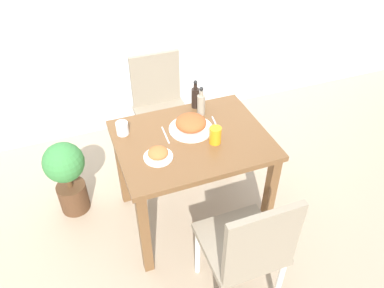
{
  "coord_description": "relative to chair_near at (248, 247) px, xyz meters",
  "views": [
    {
      "loc": [
        -0.65,
        -1.72,
        2.18
      ],
      "look_at": [
        0.0,
        0.0,
        0.68
      ],
      "focal_mm": 35.0,
      "sensor_mm": 36.0,
      "label": 1
    }
  ],
  "objects": [
    {
      "name": "ground_plane",
      "position": [
        -0.04,
        0.72,
        -0.51
      ],
      "size": [
        16.0,
        16.0,
        0.0
      ],
      "primitive_type": "plane",
      "color": "tan"
    },
    {
      "name": "dining_table",
      "position": [
        -0.04,
        0.72,
        0.09
      ],
      "size": [
        0.95,
        0.74,
        0.73
      ],
      "color": "brown",
      "rests_on": "ground_plane"
    },
    {
      "name": "chair_near",
      "position": [
        0.0,
        0.0,
        0.0
      ],
      "size": [
        0.42,
        0.42,
        0.9
      ],
      "rotation": [
        0.0,
        0.0,
        3.14
      ],
      "color": "gray",
      "rests_on": "ground_plane"
    },
    {
      "name": "chair_far",
      "position": [
        -0.03,
        1.47,
        0.0
      ],
      "size": [
        0.42,
        0.42,
        0.9
      ],
      "color": "gray",
      "rests_on": "ground_plane"
    },
    {
      "name": "food_plate",
      "position": [
        -0.02,
        0.8,
        0.26
      ],
      "size": [
        0.28,
        0.28,
        0.1
      ],
      "color": "white",
      "rests_on": "dining_table"
    },
    {
      "name": "side_plate",
      "position": [
        -0.3,
        0.61,
        0.24
      ],
      "size": [
        0.17,
        0.17,
        0.06
      ],
      "color": "white",
      "rests_on": "dining_table"
    },
    {
      "name": "drink_cup",
      "position": [
        -0.44,
        0.91,
        0.26
      ],
      "size": [
        0.08,
        0.08,
        0.08
      ],
      "color": "white",
      "rests_on": "dining_table"
    },
    {
      "name": "juice_glass",
      "position": [
        0.07,
        0.63,
        0.27
      ],
      "size": [
        0.07,
        0.07,
        0.11
      ],
      "color": "orange",
      "rests_on": "dining_table"
    },
    {
      "name": "sauce_bottle",
      "position": [
        0.11,
        0.94,
        0.29
      ],
      "size": [
        0.05,
        0.05,
        0.21
      ],
      "color": "gray",
      "rests_on": "dining_table"
    },
    {
      "name": "condiment_bottle",
      "position": [
        0.1,
        1.04,
        0.29
      ],
      "size": [
        0.05,
        0.05,
        0.21
      ],
      "color": "black",
      "rests_on": "dining_table"
    },
    {
      "name": "fork_utensil",
      "position": [
        -0.19,
        0.8,
        0.22
      ],
      "size": [
        0.02,
        0.18,
        0.0
      ],
      "rotation": [
        0.0,
        0.0,
        1.52
      ],
      "color": "silver",
      "rests_on": "dining_table"
    },
    {
      "name": "spoon_utensil",
      "position": [
        0.15,
        0.8,
        0.22
      ],
      "size": [
        0.03,
        0.16,
        0.0
      ],
      "rotation": [
        0.0,
        0.0,
        1.43
      ],
      "color": "silver",
      "rests_on": "dining_table"
    },
    {
      "name": "potted_plant_left",
      "position": [
        -0.85,
        1.09,
        -0.16
      ],
      "size": [
        0.28,
        0.28,
        0.6
      ],
      "color": "#51331E",
      "rests_on": "ground_plane"
    }
  ]
}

